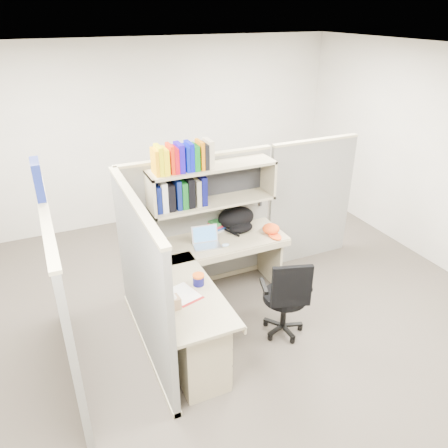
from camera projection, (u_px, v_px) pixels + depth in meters
name	position (u px, v px, depth m)	size (l,w,h in m)	color
ground	(231.00, 325.00, 4.69)	(6.00, 6.00, 0.00)	#37322B
room_shell	(232.00, 184.00, 3.96)	(6.00, 6.00, 6.00)	#B2ACA0
cubicle	(181.00, 239.00, 4.52)	(3.79, 1.84, 1.95)	slate
desk	(204.00, 318.00, 4.11)	(1.74, 1.75, 0.73)	gray
laptop	(207.00, 238.00, 4.69)	(0.29, 0.29, 0.21)	#BCBDC1
backpack	(238.00, 219.00, 5.03)	(0.44, 0.34, 0.26)	black
orange_cap	(271.00, 229.00, 4.99)	(0.20, 0.23, 0.11)	#EA4A14
snack_canister	(198.00, 279.00, 4.06)	(0.11, 0.11, 0.11)	#0E0E52
tissue_box	(173.00, 300.00, 3.73)	(0.11, 0.11, 0.17)	#9F7C5A
mouse	(225.00, 245.00, 4.73)	(0.08, 0.06, 0.03)	#9AB7DB
paper_cup	(208.00, 234.00, 4.89)	(0.07, 0.07, 0.11)	white
book_stack	(216.00, 225.00, 5.08)	(0.16, 0.21, 0.10)	gray
loose_paper	(183.00, 293.00, 3.96)	(0.22, 0.29, 0.00)	silver
task_chair	(285.00, 309.00, 4.40)	(0.53, 0.49, 0.93)	black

